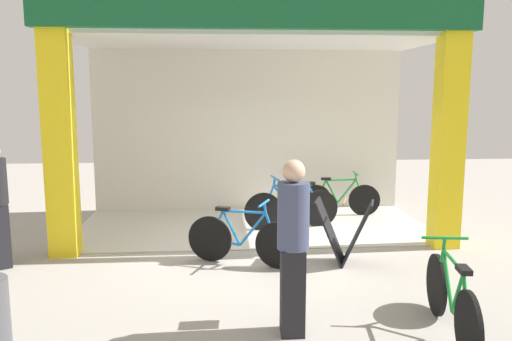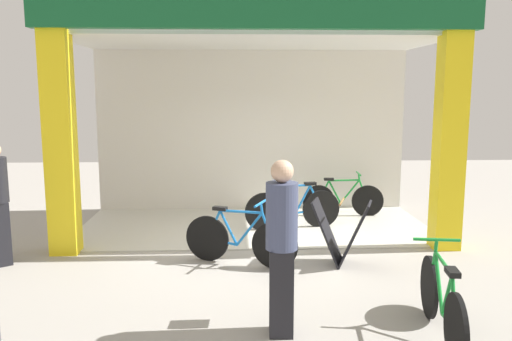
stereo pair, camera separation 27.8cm
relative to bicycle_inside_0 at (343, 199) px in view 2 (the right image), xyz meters
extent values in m
plane|color=#9E9991|center=(-1.78, -2.13, -0.35)|extent=(20.61, 20.61, 0.00)
cube|color=beige|center=(-1.78, -0.68, -0.34)|extent=(6.30, 2.90, 0.02)
cube|color=silver|center=(-1.78, 0.77, 1.32)|extent=(6.30, 0.12, 3.34)
cube|color=yellow|center=(-4.72, -2.13, 1.32)|extent=(0.41, 0.36, 3.34)
cube|color=yellow|center=(1.17, -2.13, 1.32)|extent=(0.41, 0.36, 3.34)
cube|color=silver|center=(-1.78, -0.68, 2.96)|extent=(6.30, 2.90, 0.06)
cylinder|color=black|center=(-0.48, 0.03, -0.04)|extent=(0.63, 0.08, 0.63)
cylinder|color=black|center=(0.49, -0.03, -0.04)|extent=(0.63, 0.08, 0.63)
cylinder|color=#198C33|center=(-0.25, 0.02, -0.06)|extent=(0.42, 0.06, 0.08)
cylinder|color=#198C33|center=(-0.16, 0.01, 0.14)|extent=(0.27, 0.05, 0.47)
cylinder|color=#198C33|center=(0.14, -0.01, 0.15)|extent=(0.39, 0.06, 0.49)
cylinder|color=#198C33|center=(0.02, 0.00, 0.38)|extent=(0.60, 0.07, 0.05)
cylinder|color=#198C33|center=(-0.37, 0.02, 0.17)|extent=(0.21, 0.05, 0.42)
cylinder|color=#198C33|center=(0.39, -0.02, 0.17)|extent=(0.19, 0.05, 0.43)
cylinder|color=#198C33|center=(0.30, -0.02, 0.45)|extent=(0.06, 0.04, 0.13)
cylinder|color=#198C33|center=(0.29, -0.02, 0.51)|extent=(0.06, 0.44, 0.03)
cube|color=black|center=(-0.28, 0.02, 0.40)|extent=(0.20, 0.11, 0.05)
cylinder|color=black|center=(-0.57, -0.82, -0.01)|extent=(0.68, 0.16, 0.69)
cylinder|color=black|center=(-1.62, -1.00, -0.01)|extent=(0.68, 0.16, 0.69)
cylinder|color=blue|center=(-0.82, -0.86, -0.03)|extent=(0.46, 0.11, 0.09)
cylinder|color=blue|center=(-0.91, -0.88, 0.19)|extent=(0.30, 0.09, 0.52)
cylinder|color=blue|center=(-1.24, -0.94, 0.20)|extent=(0.42, 0.11, 0.54)
cylinder|color=blue|center=(-1.11, -0.91, 0.45)|extent=(0.66, 0.15, 0.05)
cylinder|color=blue|center=(-0.69, -0.84, 0.22)|extent=(0.23, 0.07, 0.46)
cylinder|color=blue|center=(-1.51, -0.98, 0.23)|extent=(0.21, 0.07, 0.48)
cylinder|color=blue|center=(-1.42, -0.97, 0.53)|extent=(0.06, 0.05, 0.14)
cylinder|color=blue|center=(-1.41, -0.96, 0.59)|extent=(0.11, 0.48, 0.03)
cube|color=black|center=(-0.78, -0.86, 0.47)|extent=(0.22, 0.14, 0.05)
cylinder|color=black|center=(-2.54, -2.59, -0.02)|extent=(0.64, 0.29, 0.67)
cylinder|color=black|center=(-1.58, -2.98, -0.02)|extent=(0.64, 0.29, 0.67)
cylinder|color=blue|center=(-2.31, -2.68, -0.04)|extent=(0.43, 0.20, 0.09)
cylinder|color=blue|center=(-2.23, -2.71, 0.18)|extent=(0.28, 0.14, 0.50)
cylinder|color=blue|center=(-1.93, -2.83, 0.18)|extent=(0.39, 0.19, 0.52)
cylinder|color=blue|center=(-2.05, -2.79, 0.43)|extent=(0.61, 0.28, 0.05)
cylinder|color=blue|center=(-2.43, -2.63, 0.20)|extent=(0.22, 0.12, 0.45)
cylinder|color=blue|center=(-1.68, -2.94, 0.21)|extent=(0.20, 0.11, 0.46)
cylinder|color=blue|center=(-1.76, -2.90, 0.50)|extent=(0.07, 0.06, 0.14)
cylinder|color=blue|center=(-1.77, -2.90, 0.57)|extent=(0.21, 0.44, 0.03)
cube|color=black|center=(-2.35, -2.67, 0.45)|extent=(0.23, 0.17, 0.05)
cylinder|color=black|center=(-0.17, -5.63, -0.01)|extent=(0.14, 0.68, 0.68)
cylinder|color=black|center=(-0.01, -4.59, -0.01)|extent=(0.14, 0.68, 0.68)
cylinder|color=#198C33|center=(-0.13, -5.38, -0.03)|extent=(0.10, 0.46, 0.09)
cylinder|color=#198C33|center=(-0.12, -5.29, 0.19)|extent=(0.08, 0.30, 0.51)
cylinder|color=#198C33|center=(-0.07, -4.97, 0.19)|extent=(0.10, 0.42, 0.53)
cylinder|color=#198C33|center=(-0.09, -5.10, 0.44)|extent=(0.13, 0.65, 0.05)
cylinder|color=#198C33|center=(-0.15, -5.51, 0.21)|extent=(0.07, 0.23, 0.46)
cylinder|color=#198C33|center=(-0.03, -4.69, 0.22)|extent=(0.07, 0.21, 0.47)
cylinder|color=#198C33|center=(-0.04, -4.78, 0.52)|extent=(0.05, 0.06, 0.14)
cylinder|color=#198C33|center=(-0.04, -4.80, 0.59)|extent=(0.47, 0.10, 0.03)
cube|color=black|center=(-0.14, -5.42, 0.46)|extent=(0.13, 0.22, 0.05)
cube|color=black|center=(-0.81, -2.78, 0.11)|extent=(0.54, 0.57, 0.93)
cube|color=black|center=(-0.44, -2.90, 0.11)|extent=(0.54, 0.57, 0.93)
cylinder|color=olive|center=(-0.63, -2.84, 0.57)|extent=(0.18, 0.45, 0.03)
cube|color=black|center=(-5.48, -2.64, 0.10)|extent=(0.36, 0.37, 0.91)
cube|color=black|center=(-1.67, -4.92, 0.10)|extent=(0.25, 0.30, 0.90)
cylinder|color=#3F4766|center=(-1.67, -4.92, 0.89)|extent=(0.34, 0.34, 0.67)
sphere|color=#D8AD8C|center=(-1.67, -4.92, 1.33)|extent=(0.23, 0.23, 0.23)
cube|color=brown|center=(-1.65, -4.63, 0.62)|extent=(0.13, 0.21, 0.30)
camera|label=1|loc=(-2.41, -9.84, 2.11)|focal=36.06mm
camera|label=2|loc=(-2.13, -9.86, 2.11)|focal=36.06mm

